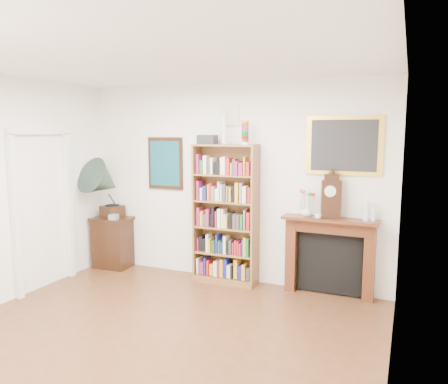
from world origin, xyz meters
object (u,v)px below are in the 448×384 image
object	(u,v)px
cd_stack	(114,217)
mantel_clock	(331,197)
bottle_right	(373,213)
gramophone	(105,184)
bottle_left	(366,211)
flower_vase	(307,211)
side_cabinet	(113,242)
bookshelf	(225,206)
teacup	(318,216)
fireplace	(330,250)

from	to	relation	value
cd_stack	mantel_clock	distance (m)	3.24
bottle_right	gramophone	bearing A→B (deg)	-176.44
bottle_left	gramophone	bearing A→B (deg)	-176.69
gramophone	cd_stack	xyz separation A→B (m)	(0.15, -0.01, -0.49)
gramophone	flower_vase	bearing A→B (deg)	17.61
side_cabinet	bookshelf	bearing A→B (deg)	-0.94
bookshelf	gramophone	size ratio (longest dim) A/B	2.38
cd_stack	teacup	bearing A→B (deg)	2.25
bookshelf	side_cabinet	bearing A→B (deg)	-179.08
fireplace	bottle_left	world-z (taller)	bottle_left
fireplace	bottle_left	xyz separation A→B (m)	(0.44, -0.04, 0.55)
side_cabinet	bottle_right	xyz separation A→B (m)	(3.85, 0.12, 0.73)
bottle_right	bookshelf	bearing A→B (deg)	-177.91
fireplace	mantel_clock	distance (m)	0.71
gramophone	bottle_left	size ratio (longest dim) A/B	3.94
cd_stack	bottle_right	xyz separation A→B (m)	(3.72, 0.25, 0.29)
side_cabinet	fireplace	xyz separation A→B (m)	(3.34, 0.14, 0.20)
side_cabinet	fireplace	distance (m)	3.35
bookshelf	fireplace	world-z (taller)	bookshelf
side_cabinet	mantel_clock	bearing A→B (deg)	-0.82
bookshelf	side_cabinet	distance (m)	2.03
bookshelf	bottle_left	world-z (taller)	bookshelf
gramophone	teacup	xyz separation A→B (m)	(3.22, 0.11, -0.27)
teacup	flower_vase	bearing A→B (deg)	148.87
teacup	bottle_right	xyz separation A→B (m)	(0.65, 0.13, 0.07)
bookshelf	cd_stack	size ratio (longest dim) A/B	18.73
mantel_clock	flower_vase	world-z (taller)	mantel_clock
mantel_clock	side_cabinet	bearing A→B (deg)	165.82
side_cabinet	gramophone	xyz separation A→B (m)	(-0.02, -0.12, 0.93)
cd_stack	flower_vase	xyz separation A→B (m)	(2.90, 0.22, 0.26)
bookshelf	gramophone	distance (m)	1.94
gramophone	side_cabinet	bearing A→B (deg)	95.49
mantel_clock	gramophone	bearing A→B (deg)	167.83
side_cabinet	cd_stack	world-z (taller)	cd_stack
bottle_left	cd_stack	bearing A→B (deg)	-176.41
side_cabinet	cd_stack	distance (m)	0.48
mantel_clock	flower_vase	distance (m)	0.36
flower_vase	bottle_left	world-z (taller)	bottle_left
side_cabinet	bottle_right	size ratio (longest dim) A/B	3.99
side_cabinet	flower_vase	xyz separation A→B (m)	(3.04, 0.09, 0.70)
cd_stack	flower_vase	bearing A→B (deg)	4.34
flower_vase	teacup	size ratio (longest dim) A/B	1.75
teacup	bottle_left	world-z (taller)	bottle_left
flower_vase	bottle_right	size ratio (longest dim) A/B	0.72
mantel_clock	flower_vase	bearing A→B (deg)	164.85
fireplace	gramophone	bearing A→B (deg)	-174.62
fireplace	gramophone	distance (m)	3.44
side_cabinet	flower_vase	world-z (taller)	flower_vase
bottle_left	bottle_right	world-z (taller)	bottle_left
cd_stack	bottle_left	distance (m)	3.66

